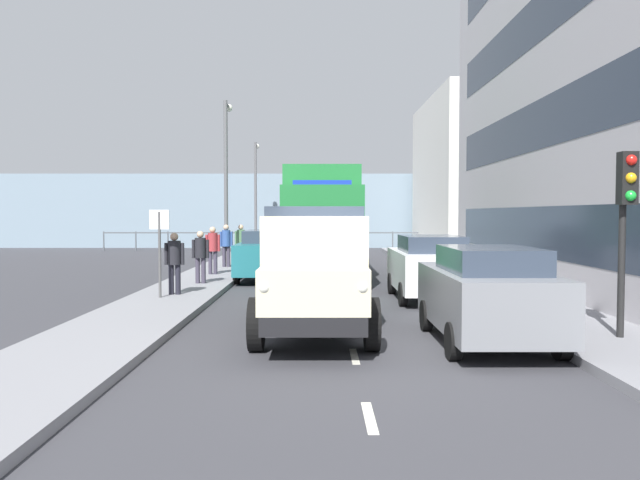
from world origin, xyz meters
TOP-DOWN VIEW (x-y plane):
  - ground_plane at (0.00, -8.88)m, footprint 80.00×80.00m
  - sidewalk_left at (-4.46, -8.88)m, footprint 2.26×39.49m
  - sidewalk_right at (4.46, -8.88)m, footprint 2.26×39.49m
  - road_centreline_markings at (0.00, -8.36)m, footprint 0.12×35.07m
  - building_far_block at (-9.52, -24.79)m, footprint 7.86×11.42m
  - sea_horizon at (0.00, -31.63)m, footprint 80.00×0.80m
  - seawall_railing at (-0.00, -28.03)m, footprint 28.08×0.08m
  - truck_vintage_cream at (0.65, -1.23)m, footprint 2.17×5.64m
  - lorry_cargo_green at (0.48, -11.06)m, footprint 2.58×8.20m
  - car_grey_kerbside_near at (-2.38, -0.46)m, footprint 1.88×3.94m
  - car_white_kerbside_1 at (-2.38, -6.08)m, footprint 1.92×3.84m
  - car_teal_oppositeside_0 at (2.38, -11.21)m, footprint 1.96×4.65m
  - car_silver_oppositeside_1 at (2.38, -17.51)m, footprint 1.83×4.42m
  - car_black_oppositeside_2 at (2.38, -23.03)m, footprint 1.93×4.32m
  - pedestrian_near_railing at (4.42, -6.05)m, footprint 0.53×0.34m
  - pedestrian_with_bag at (4.24, -8.68)m, footprint 0.53×0.34m
  - pedestrian_couple_a at (4.35, -11.55)m, footprint 0.53×0.34m
  - pedestrian_by_lamp at (4.34, -14.62)m, footprint 0.53×0.34m
  - pedestrian_couple_b at (3.92, -16.03)m, footprint 0.53×0.34m
  - traffic_light_near at (-4.68, -0.24)m, footprint 0.28×0.41m
  - lamp_post_promenade at (4.35, -14.87)m, footprint 0.32×1.14m
  - lamp_post_far at (4.41, -27.03)m, footprint 0.32×1.14m
  - street_sign at (4.66, -5.45)m, footprint 0.50×0.07m

SIDE VIEW (x-z plane):
  - ground_plane at x=0.00m, z-range 0.00..0.00m
  - road_centreline_markings at x=0.00m, z-range 0.00..0.01m
  - sidewalk_left at x=-4.46m, z-range 0.00..0.15m
  - sidewalk_right at x=4.46m, z-range 0.00..0.15m
  - car_grey_kerbside_near at x=-2.38m, z-range 0.03..1.75m
  - car_white_kerbside_1 at x=-2.38m, z-range 0.03..1.75m
  - car_silver_oppositeside_1 at x=2.38m, z-range 0.04..1.76m
  - car_black_oppositeside_2 at x=2.38m, z-range 0.04..1.76m
  - car_teal_oppositeside_0 at x=2.38m, z-range 0.04..1.76m
  - seawall_railing at x=0.00m, z-range 0.32..1.52m
  - pedestrian_with_bag at x=4.24m, z-range 0.29..1.91m
  - pedestrian_near_railing at x=4.42m, z-range 0.29..1.94m
  - pedestrian_couple_b at x=3.92m, z-range 0.30..1.99m
  - pedestrian_couple_a at x=4.35m, z-range 0.30..1.99m
  - pedestrian_by_lamp at x=4.34m, z-range 0.30..2.01m
  - truck_vintage_cream at x=0.65m, z-range -0.04..2.39m
  - street_sign at x=4.66m, z-range 0.56..2.81m
  - lorry_cargo_green at x=0.48m, z-range 0.14..4.01m
  - traffic_light_near at x=-4.68m, z-range 0.87..4.07m
  - sea_horizon at x=0.00m, z-range 0.00..5.00m
  - lamp_post_far at x=4.41m, z-range 0.77..7.22m
  - lamp_post_promenade at x=4.35m, z-range 0.77..7.50m
  - building_far_block at x=-9.52m, z-range 0.00..8.79m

